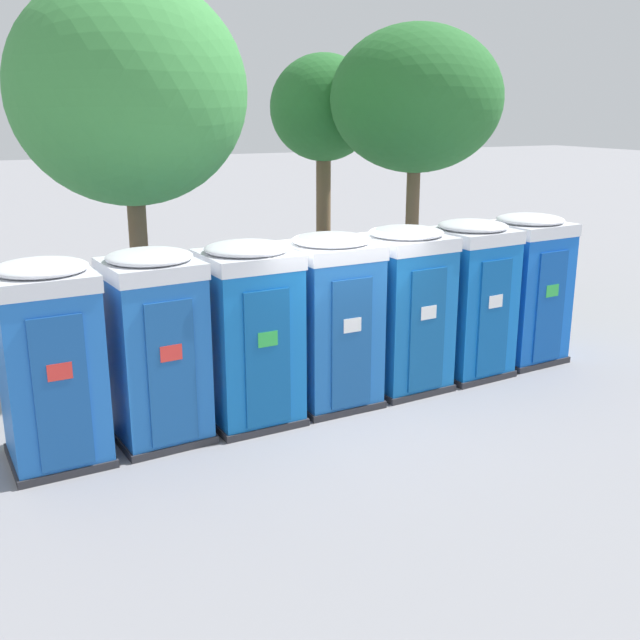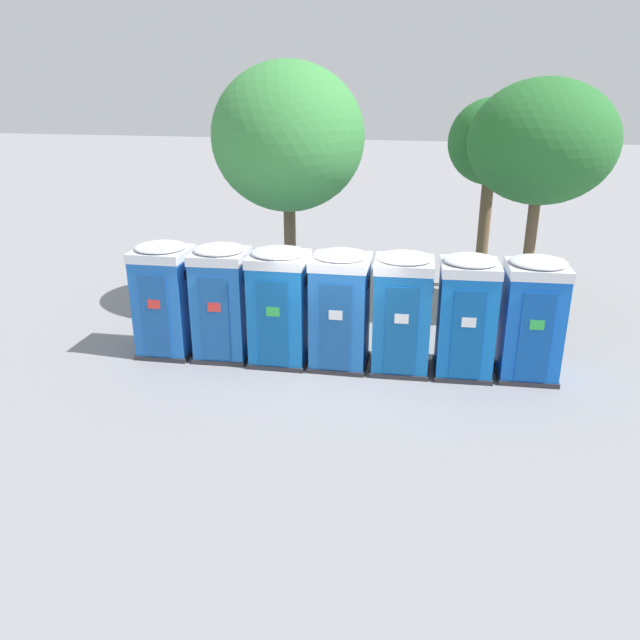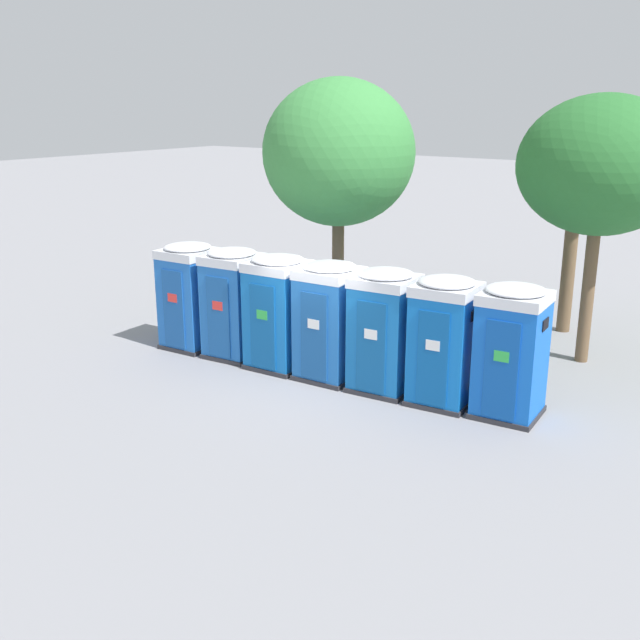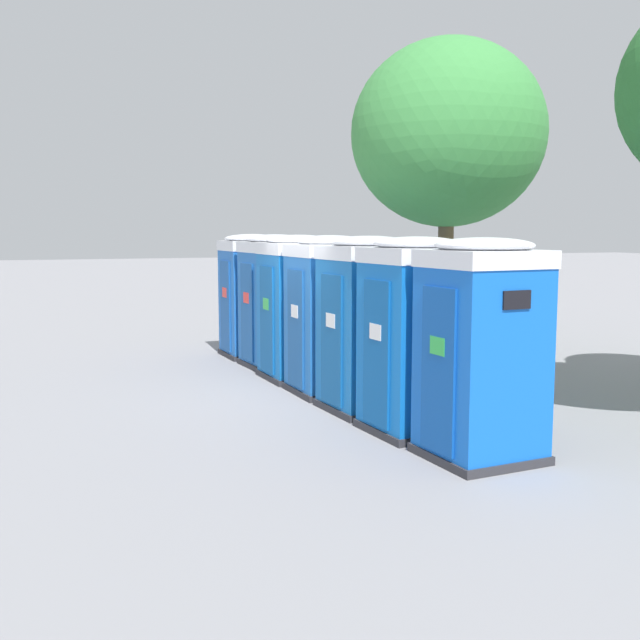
# 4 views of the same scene
# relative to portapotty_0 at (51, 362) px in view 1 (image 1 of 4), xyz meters

# --- Properties ---
(ground_plane) EXTENTS (120.00, 120.00, 0.00)m
(ground_plane) POSITION_rel_portapotty_0_xyz_m (3.91, 0.05, -1.28)
(ground_plane) COLOR gray
(portapotty_0) EXTENTS (1.24, 1.26, 2.54)m
(portapotty_0) POSITION_rel_portapotty_0_xyz_m (0.00, 0.00, 0.00)
(portapotty_0) COLOR #2D2D33
(portapotty_0) RESTS_ON ground
(portapotty_1) EXTENTS (1.27, 1.30, 2.54)m
(portapotty_1) POSITION_rel_portapotty_0_xyz_m (1.30, 0.10, 0.00)
(portapotty_1) COLOR #2D2D33
(portapotty_1) RESTS_ON ground
(portapotty_2) EXTENTS (1.29, 1.26, 2.54)m
(portapotty_2) POSITION_rel_portapotty_0_xyz_m (2.60, 0.12, -0.00)
(portapotty_2) COLOR #2D2D33
(portapotty_2) RESTS_ON ground
(portapotty_3) EXTENTS (1.26, 1.25, 2.54)m
(portapotty_3) POSITION_rel_portapotty_0_xyz_m (3.90, 0.20, -0.00)
(portapotty_3) COLOR #2D2D33
(portapotty_3) RESTS_ON ground
(portapotty_4) EXTENTS (1.30, 1.29, 2.54)m
(portapotty_4) POSITION_rel_portapotty_0_xyz_m (5.20, 0.29, -0.00)
(portapotty_4) COLOR #2D2D33
(portapotty_4) RESTS_ON ground
(portapotty_5) EXTENTS (1.28, 1.30, 2.54)m
(portapotty_5) POSITION_rel_portapotty_0_xyz_m (6.50, 0.39, -0.00)
(portapotty_5) COLOR #2D2D33
(portapotty_5) RESTS_ON ground
(portapotty_6) EXTENTS (1.28, 1.29, 2.54)m
(portapotty_6) POSITION_rel_portapotty_0_xyz_m (7.80, 0.54, -0.00)
(portapotty_6) COLOR #2D2D33
(portapotty_6) RESTS_ON ground
(street_tree_0) EXTENTS (2.41, 2.41, 5.42)m
(street_tree_0) POSITION_rel_portapotty_0_xyz_m (6.90, 6.52, 2.89)
(street_tree_0) COLOR brown
(street_tree_0) RESTS_ON ground
(street_tree_1) EXTENTS (3.56, 3.56, 5.91)m
(street_tree_1) POSITION_rel_portapotty_0_xyz_m (8.00, 4.46, 3.11)
(street_tree_1) COLOR brown
(street_tree_1) RESTS_ON ground
(street_tree_2) EXTENTS (3.79, 3.79, 6.31)m
(street_tree_2) POSITION_rel_portapotty_0_xyz_m (1.91, 3.47, 3.19)
(street_tree_2) COLOR brown
(street_tree_2) RESTS_ON ground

